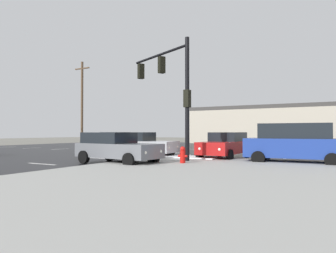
# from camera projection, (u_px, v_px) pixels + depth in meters

# --- Properties ---
(ground_plane) EXTENTS (120.00, 120.00, 0.00)m
(ground_plane) POSITION_uv_depth(u_px,v_px,m) (151.00, 153.00, 24.62)
(ground_plane) COLOR slate
(road_asphalt) EXTENTS (44.00, 44.00, 0.02)m
(road_asphalt) POSITION_uv_depth(u_px,v_px,m) (151.00, 153.00, 24.63)
(road_asphalt) COLOR black
(road_asphalt) RESTS_ON ground_plane
(sidewalk_corner) EXTENTS (18.00, 18.00, 0.14)m
(sidewalk_corner) POSITION_uv_depth(u_px,v_px,m) (289.00, 192.00, 8.25)
(sidewalk_corner) COLOR #9E9E99
(sidewalk_corner) RESTS_ON ground_plane
(snow_strip_curbside) EXTENTS (4.00, 1.60, 0.06)m
(snow_strip_curbside) POSITION_uv_depth(u_px,v_px,m) (185.00, 157.00, 18.67)
(snow_strip_curbside) COLOR white
(snow_strip_curbside) RESTS_ON sidewalk_corner
(lane_markings) EXTENTS (36.15, 36.15, 0.01)m
(lane_markings) POSITION_uv_depth(u_px,v_px,m) (154.00, 154.00, 22.83)
(lane_markings) COLOR silver
(lane_markings) RESTS_ON road_asphalt
(traffic_signal_mast) EXTENTS (4.94, 2.51, 6.37)m
(traffic_signal_mast) POSITION_uv_depth(u_px,v_px,m) (171.00, 82.00, 17.59)
(traffic_signal_mast) COLOR black
(traffic_signal_mast) RESTS_ON sidewalk_corner
(fire_hydrant) EXTENTS (0.48, 0.26, 0.79)m
(fire_hydrant) POSITION_uv_depth(u_px,v_px,m) (183.00, 155.00, 15.27)
(fire_hydrant) COLOR red
(fire_hydrant) RESTS_ON sidewalk_corner
(strip_building_background) EXTENTS (18.49, 8.00, 5.08)m
(strip_building_background) POSITION_uv_depth(u_px,v_px,m) (262.00, 125.00, 44.11)
(strip_building_background) COLOR #BCB29E
(strip_building_background) RESTS_ON ground_plane
(sedan_red) EXTENTS (2.07, 4.56, 1.58)m
(sedan_red) POSITION_uv_depth(u_px,v_px,m) (225.00, 145.00, 19.23)
(sedan_red) COLOR #B21919
(sedan_red) RESTS_ON road_asphalt
(sedan_tan) EXTENTS (2.23, 4.62, 1.58)m
(sedan_tan) POSITION_uv_depth(u_px,v_px,m) (303.00, 140.00, 29.59)
(sedan_tan) COLOR tan
(sedan_tan) RESTS_ON road_asphalt
(sedan_silver) EXTENTS (4.59, 2.16, 1.58)m
(sedan_silver) POSITION_uv_depth(u_px,v_px,m) (140.00, 144.00, 20.47)
(sedan_silver) COLOR #B7BABF
(sedan_silver) RESTS_ON road_asphalt
(sedan_white) EXTENTS (4.61, 2.21, 1.58)m
(sedan_white) POSITION_uv_depth(u_px,v_px,m) (119.00, 140.00, 30.23)
(sedan_white) COLOR white
(sedan_white) RESTS_ON road_asphalt
(suv_blue) EXTENTS (4.92, 2.39, 2.03)m
(suv_blue) POSITION_uv_depth(u_px,v_px,m) (295.00, 143.00, 15.96)
(suv_blue) COLOR navy
(suv_blue) RESTS_ON road_asphalt
(sedan_grey) EXTENTS (4.66, 2.36, 1.58)m
(sedan_grey) POSITION_uv_depth(u_px,v_px,m) (116.00, 147.00, 16.14)
(sedan_grey) COLOR slate
(sedan_grey) RESTS_ON road_asphalt
(utility_pole_far) EXTENTS (2.20, 0.28, 9.97)m
(utility_pole_far) POSITION_uv_depth(u_px,v_px,m) (82.00, 102.00, 37.92)
(utility_pole_far) COLOR brown
(utility_pole_far) RESTS_ON ground_plane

